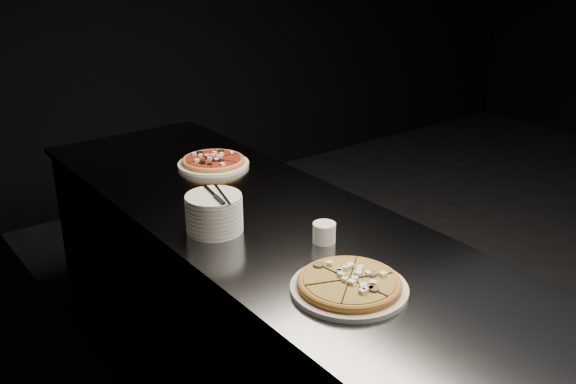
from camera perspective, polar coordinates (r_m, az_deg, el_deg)
floor at (r=4.06m, az=24.07°, el=-6.47°), size 5.00×5.00×0.00m
wall_left at (r=1.81m, az=-11.22°, el=8.54°), size 0.02×5.00×2.80m
counter at (r=2.38m, az=-1.33°, el=-12.53°), size 0.74×2.44×0.92m
pizza_mushroom at (r=1.74m, az=5.47°, el=-8.19°), size 0.37×0.37×0.04m
pizza_tomato at (r=2.65m, az=-6.65°, el=2.70°), size 0.29×0.29×0.03m
plate_stack at (r=2.06m, az=-6.59°, el=-1.86°), size 0.18×0.18×0.12m
cutlery at (r=2.03m, az=-6.29°, el=-0.31°), size 0.09×0.19×0.01m
ramekin at (r=1.99m, az=3.23°, el=-3.58°), size 0.07×0.07×0.06m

